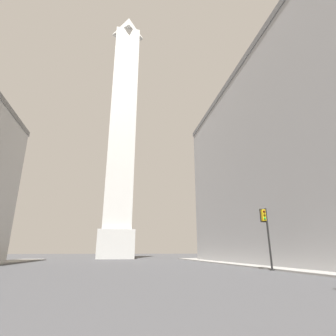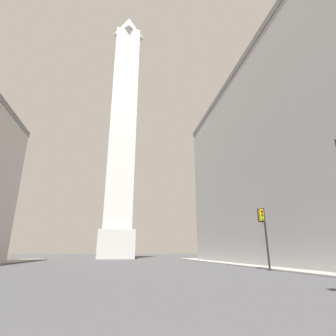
{
  "view_description": "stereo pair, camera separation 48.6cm",
  "coord_description": "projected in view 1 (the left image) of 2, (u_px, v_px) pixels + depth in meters",
  "views": [
    {
      "loc": [
        0.08,
        -0.58,
        1.71
      ],
      "look_at": [
        10.22,
        52.75,
        19.01
      ],
      "focal_mm": 28.0,
      "sensor_mm": 36.0,
      "label": 1
    },
    {
      "loc": [
        0.56,
        -0.67,
        1.71
      ],
      "look_at": [
        10.22,
        52.75,
        19.01
      ],
      "focal_mm": 28.0,
      "sensor_mm": 36.0,
      "label": 2
    }
  ],
  "objects": [
    {
      "name": "sidewalk_right",
      "position": [
        293.0,
        269.0,
        25.69
      ],
      "size": [
        5.0,
        80.39,
        0.15
      ],
      "primitive_type": "cube",
      "color": "gray",
      "rests_on": "ground_plane"
    },
    {
      "name": "building_right",
      "position": [
        331.0,
        155.0,
        36.81
      ],
      "size": [
        24.3,
        53.41,
        29.29
      ],
      "color": "#9E9EA0",
      "rests_on": "ground_plane"
    },
    {
      "name": "obelisk",
      "position": [
        123.0,
        125.0,
        73.48
      ],
      "size": [
        8.66,
        8.66,
        74.13
      ],
      "color": "silver",
      "rests_on": "ground_plane"
    },
    {
      "name": "traffic_light_mid_right",
      "position": [
        266.0,
        228.0,
        25.56
      ],
      "size": [
        0.77,
        0.5,
        5.82
      ],
      "color": "black",
      "rests_on": "ground_plane"
    }
  ]
}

